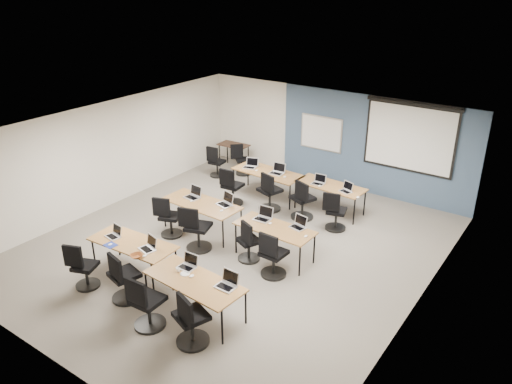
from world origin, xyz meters
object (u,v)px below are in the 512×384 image
Objects in this scene: training_table_back_right at (330,187)px; task_chair_5 at (196,232)px; training_table_mid_left at (201,204)px; laptop_10 at (319,182)px; task_chair_9 at (269,195)px; training_table_front_right at (194,282)px; laptop_6 at (263,216)px; laptop_11 at (346,189)px; laptop_7 at (299,224)px; laptop_3 at (227,283)px; task_chair_8 at (231,189)px; laptop_9 at (277,171)px; spare_chair_b at (216,164)px; laptop_5 at (226,202)px; utility_table at (234,147)px; laptop_4 at (193,195)px; laptop_1 at (149,246)px; task_chair_2 at (146,306)px; task_chair_3 at (190,323)px; spare_chair_a at (241,162)px; task_chair_10 at (302,203)px; task_chair_11 at (335,214)px; task_chair_6 at (248,244)px; task_chair_1 at (123,281)px; projector_screen at (410,133)px; training_table_mid_right at (275,229)px; task_chair_0 at (83,270)px; training_table_front_left at (133,244)px; training_table_back_left at (268,173)px; task_chair_4 at (169,220)px; task_chair_7 at (272,258)px; whiteboard at (321,133)px; laptop_8 at (250,165)px; laptop_0 at (114,234)px.

training_table_back_right is 1.68× the size of task_chair_5.
training_table_mid_left is 6.18× the size of laptop_10.
task_chair_9 reaches higher than laptop_10.
training_table_front_right is 2.64m from laptop_6.
laptop_7 is at bearing -70.84° from laptop_11.
task_chair_8 reaches higher than laptop_3.
laptop_9 is 0.38× the size of spare_chair_b.
utility_table is (-2.45, 3.51, -0.14)m from laptop_5.
task_chair_9 is at bearing 64.23° from laptop_4.
laptop_1 is 0.32× the size of task_chair_8.
task_chair_2 is 0.92m from task_chair_3.
task_chair_10 is at bearing -74.24° from spare_chair_a.
training_table_back_right is at bearing 108.48° from task_chair_11.
laptop_9 reaches higher than spare_chair_b.
task_chair_11 is (2.50, 1.84, -0.29)m from training_table_mid_left.
task_chair_6 is at bearing -13.55° from training_table_mid_left.
task_chair_9 is 2.78m from spare_chair_b.
utility_table is (-2.39, 4.49, 0.23)m from task_chair_5.
task_chair_10 is at bearing 48.27° from task_chair_5.
laptop_3 is 1.12× the size of laptop_10.
task_chair_1 reaches higher than spare_chair_a.
projector_screen is 2.60m from laptop_10.
task_chair_10 reaches higher than task_chair_1.
spare_chair_b reaches higher than training_table_mid_right.
training_table_back_right is at bearing 94.03° from training_table_front_right.
task_chair_0 is 0.91× the size of task_chair_9.
training_table_front_left is 1.76m from task_chair_2.
training_table_back_left is at bearing 76.69° from task_chair_5.
task_chair_4 is 2.75× the size of laptop_5.
training_table_back_left is at bearing 126.93° from task_chair_7.
task_chair_0 is at bearing -124.60° from laptop_6.
laptop_11 is at bearing -5.25° from laptop_9.
task_chair_3 is 1.10× the size of utility_table.
laptop_10 is (-0.77, 2.30, -0.00)m from laptop_7.
training_table_front_right is at bearing -79.98° from whiteboard.
training_table_back_right is at bearing -18.42° from utility_table.
training_table_mid_right is 4.97× the size of laptop_3.
training_table_back_left is 1.95× the size of task_chair_4.
task_chair_1 reaches higher than laptop_4.
task_chair_4 is 3.07m from laptop_7.
task_chair_5 is 1.50m from laptop_6.
laptop_8 is 0.36× the size of utility_table.
task_chair_5 is at bearing -143.86° from task_chair_6.
task_chair_4 is 2.87m from task_chair_7.
task_chair_6 is (-1.61, -4.74, -1.49)m from projector_screen.
task_chair_8 is (0.04, 3.79, -0.37)m from laptop_0.
training_table_back_left is at bearing 131.78° from task_chair_3.
task_chair_1 is 1.83m from task_chair_3.
task_chair_6 is 5.56m from utility_table.
task_chair_11 is (2.87, 4.89, 0.01)m from task_chair_0.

